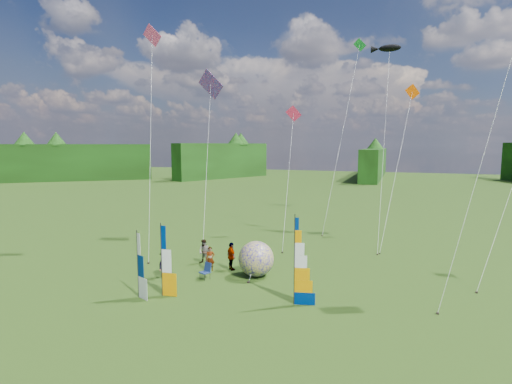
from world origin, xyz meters
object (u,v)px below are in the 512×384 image
(side_banner_far, at_px, (138,265))
(bol_inflatable, at_px, (256,259))
(feather_banner_main, at_px, (294,262))
(spectator_a, at_px, (210,259))
(camp_chair, at_px, (205,271))
(spectator_c, at_px, (165,264))
(spectator_d, at_px, (231,256))
(kite_whale, at_px, (385,129))
(spectator_b, at_px, (204,252))
(side_banner_left, at_px, (162,261))

(side_banner_far, xyz_separation_m, bol_inflatable, (4.73, 5.41, -0.66))
(feather_banner_main, xyz_separation_m, spectator_a, (-6.53, 3.52, -1.47))
(camp_chair, bearing_deg, spectator_c, -147.00)
(side_banner_far, height_order, spectator_d, side_banner_far)
(feather_banner_main, bearing_deg, spectator_a, 138.23)
(camp_chair, bearing_deg, side_banner_far, -96.74)
(feather_banner_main, relative_size, kite_whale, 0.24)
(spectator_c, height_order, camp_chair, spectator_c)
(feather_banner_main, relative_size, bol_inflatable, 2.05)
(feather_banner_main, distance_m, spectator_d, 6.80)
(bol_inflatable, bearing_deg, side_banner_far, -131.14)
(spectator_b, xyz_separation_m, kite_whale, (10.99, 12.65, 8.67))
(bol_inflatable, bearing_deg, camp_chair, -148.93)
(spectator_b, distance_m, spectator_c, 3.52)
(spectator_b, relative_size, kite_whale, 0.09)
(side_banner_far, bearing_deg, spectator_a, 96.21)
(side_banner_left, bearing_deg, feather_banner_main, 3.75)
(side_banner_far, relative_size, kite_whale, 0.19)
(side_banner_left, bearing_deg, kite_whale, 54.36)
(feather_banner_main, distance_m, camp_chair, 6.58)
(spectator_a, relative_size, spectator_c, 0.93)
(spectator_d, bearing_deg, spectator_c, 82.07)
(side_banner_far, bearing_deg, kite_whale, 81.38)
(side_banner_left, xyz_separation_m, spectator_a, (0.49, 4.79, -1.14))
(bol_inflatable, bearing_deg, spectator_b, 163.64)
(spectator_c, distance_m, spectator_d, 4.25)
(bol_inflatable, relative_size, camp_chair, 2.18)
(bol_inflatable, bearing_deg, feather_banner_main, -46.22)
(spectator_c, xyz_separation_m, camp_chair, (2.47, 0.51, -0.35))
(bol_inflatable, distance_m, spectator_a, 3.20)
(spectator_d, distance_m, camp_chair, 2.39)
(spectator_b, height_order, spectator_d, spectator_d)
(side_banner_far, distance_m, spectator_a, 5.74)
(side_banner_left, height_order, bol_inflatable, side_banner_left)
(spectator_d, height_order, kite_whale, kite_whale)
(side_banner_left, xyz_separation_m, bol_inflatable, (3.68, 4.77, -0.83))
(spectator_b, bearing_deg, feather_banner_main, -23.04)
(side_banner_far, relative_size, camp_chair, 3.48)
(side_banner_far, relative_size, spectator_b, 2.09)
(side_banner_far, bearing_deg, feather_banner_main, 35.41)
(camp_chair, relative_size, kite_whale, 0.05)
(side_banner_far, bearing_deg, bol_inflatable, 70.93)
(spectator_c, distance_m, kite_whale, 21.79)
(bol_inflatable, relative_size, spectator_d, 1.20)
(spectator_a, distance_m, kite_whale, 19.16)
(feather_banner_main, height_order, side_banner_far, feather_banner_main)
(feather_banner_main, distance_m, spectator_c, 8.76)
(spectator_d, bearing_deg, feather_banner_main, -175.52)
(camp_chair, bearing_deg, side_banner_left, -85.72)
(feather_banner_main, height_order, spectator_b, feather_banner_main)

